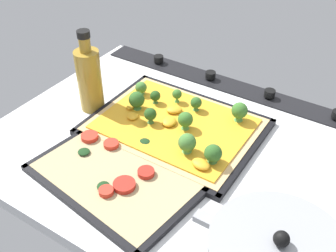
# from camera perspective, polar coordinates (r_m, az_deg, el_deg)

# --- Properties ---
(ground_plane) EXTENTS (0.86, 0.64, 0.03)m
(ground_plane) POSITION_cam_1_polar(r_m,az_deg,el_deg) (0.91, 2.23, -3.76)
(ground_plane) COLOR silver
(stove_control_panel) EXTENTS (0.82, 0.07, 0.03)m
(stove_control_panel) POSITION_cam_1_polar(r_m,az_deg,el_deg) (1.10, 9.91, 5.36)
(stove_control_panel) COLOR black
(stove_control_panel) RESTS_ON ground_plane
(baking_tray_front) EXTENTS (0.38, 0.29, 0.01)m
(baking_tray_front) POSITION_cam_1_polar(r_m,az_deg,el_deg) (0.94, 0.97, -0.30)
(baking_tray_front) COLOR black
(baking_tray_front) RESTS_ON ground_plane
(broccoli_pizza) EXTENTS (0.36, 0.27, 0.06)m
(broccoli_pizza) POSITION_cam_1_polar(r_m,az_deg,el_deg) (0.93, 1.17, 0.37)
(broccoli_pizza) COLOR tan
(broccoli_pizza) RESTS_ON baking_tray_front
(baking_tray_back) EXTENTS (0.37, 0.31, 0.01)m
(baking_tray_back) POSITION_cam_1_polar(r_m,az_deg,el_deg) (0.84, -6.26, -6.47)
(baking_tray_back) COLOR black
(baking_tray_back) RESTS_ON ground_plane
(veggie_pizza_back) EXTENTS (0.34, 0.28, 0.02)m
(veggie_pizza_back) POSITION_cam_1_polar(r_m,az_deg,el_deg) (0.83, -6.42, -6.10)
(veggie_pizza_back) COLOR tan
(veggie_pizza_back) RESTS_ON baking_tray_back
(oil_bottle) EXTENTS (0.06, 0.06, 0.21)m
(oil_bottle) POSITION_cam_1_polar(r_m,az_deg,el_deg) (0.99, -11.00, 6.63)
(oil_bottle) COLOR olive
(oil_bottle) RESTS_ON ground_plane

